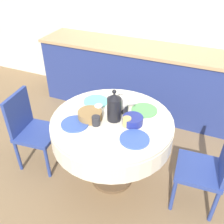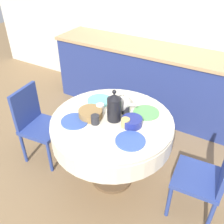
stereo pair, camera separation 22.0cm
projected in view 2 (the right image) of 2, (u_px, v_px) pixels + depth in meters
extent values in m
plane|color=#8E704C|center=(112.00, 177.00, 2.69)|extent=(12.00, 12.00, 0.00)
cube|color=silver|center=(181.00, 16.00, 3.20)|extent=(7.00, 0.05, 2.60)
cube|color=navy|center=(164.00, 85.00, 3.45)|extent=(3.20, 0.60, 0.91)
cube|color=tan|center=(169.00, 52.00, 3.18)|extent=(3.24, 0.64, 0.04)
cylinder|color=brown|center=(112.00, 176.00, 2.68)|extent=(0.44, 0.44, 0.04)
cylinder|color=brown|center=(112.00, 157.00, 2.52)|extent=(0.11, 0.11, 0.53)
cylinder|color=silver|center=(112.00, 130.00, 2.31)|extent=(1.12, 1.12, 0.18)
cylinder|color=silver|center=(112.00, 121.00, 2.25)|extent=(1.11, 1.11, 0.03)
cube|color=#2D428E|center=(198.00, 178.00, 2.15)|extent=(0.43, 0.43, 0.04)
cylinder|color=#2D428E|center=(169.00, 201.00, 2.21)|extent=(0.04, 0.04, 0.40)
cylinder|color=#2D428E|center=(178.00, 174.00, 2.47)|extent=(0.04, 0.04, 0.40)
cylinder|color=#2D428E|center=(210.00, 218.00, 2.08)|extent=(0.04, 0.04, 0.40)
cylinder|color=#2D428E|center=(216.00, 187.00, 2.34)|extent=(0.04, 0.04, 0.40)
cube|color=#2D428E|center=(43.00, 128.00, 2.73)|extent=(0.44, 0.44, 0.04)
cube|color=#2D428E|center=(26.00, 106.00, 2.65)|extent=(0.08, 0.38, 0.43)
cylinder|color=#2D428E|center=(68.00, 138.00, 2.92)|extent=(0.04, 0.04, 0.40)
cylinder|color=#2D428E|center=(50.00, 157.00, 2.66)|extent=(0.04, 0.04, 0.40)
cylinder|color=#2D428E|center=(43.00, 130.00, 3.04)|extent=(0.04, 0.04, 0.40)
cylinder|color=#2D428E|center=(23.00, 148.00, 2.78)|extent=(0.04, 0.04, 0.40)
cylinder|color=#3856AD|center=(75.00, 121.00, 2.21)|extent=(0.24, 0.24, 0.01)
cylinder|color=#28282D|center=(95.00, 120.00, 2.17)|extent=(0.07, 0.07, 0.08)
cylinder|color=#3856AD|center=(130.00, 141.00, 2.00)|extent=(0.24, 0.24, 0.01)
cylinder|color=#DBB766|center=(126.00, 123.00, 2.13)|extent=(0.07, 0.07, 0.08)
cylinder|color=#60BCB7|center=(100.00, 100.00, 2.50)|extent=(0.24, 0.24, 0.01)
cylinder|color=white|center=(100.00, 108.00, 2.32)|extent=(0.07, 0.07, 0.08)
cylinder|color=#5BA85B|center=(146.00, 113.00, 2.32)|extent=(0.24, 0.24, 0.01)
cylinder|color=#28282D|center=(126.00, 109.00, 2.30)|extent=(0.07, 0.07, 0.08)
cylinder|color=black|center=(114.00, 109.00, 2.18)|extent=(0.13, 0.13, 0.22)
cone|color=black|center=(114.00, 96.00, 2.11)|extent=(0.11, 0.11, 0.05)
sphere|color=black|center=(114.00, 92.00, 2.08)|extent=(0.04, 0.04, 0.04)
cylinder|color=silver|center=(122.00, 110.00, 2.35)|extent=(0.09, 0.09, 0.01)
sphere|color=silver|center=(122.00, 103.00, 2.30)|extent=(0.16, 0.16, 0.16)
cylinder|color=silver|center=(131.00, 105.00, 2.26)|extent=(0.09, 0.03, 0.06)
sphere|color=silver|center=(123.00, 94.00, 2.25)|extent=(0.03, 0.03, 0.03)
cylinder|color=olive|center=(91.00, 114.00, 2.26)|extent=(0.22, 0.22, 0.07)
cylinder|color=navy|center=(132.00, 122.00, 2.16)|extent=(0.18, 0.18, 0.07)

